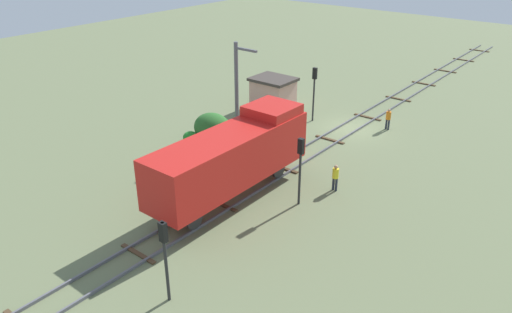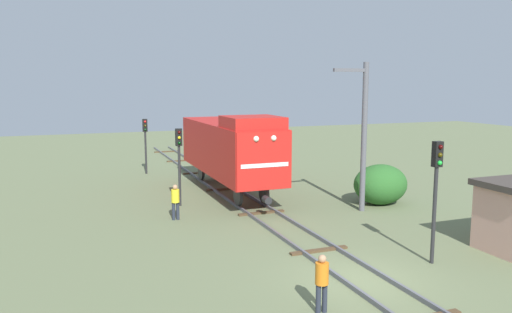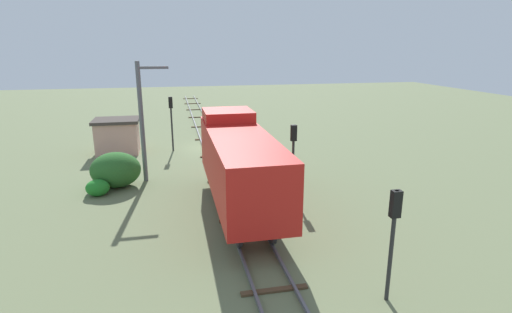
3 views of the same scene
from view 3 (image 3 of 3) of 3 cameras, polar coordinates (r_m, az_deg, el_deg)
name	(u,v)px [view 3 (image 3 of 3)]	position (r m, az deg, el deg)	size (l,w,h in m)	color
ground_plane	(212,147)	(34.06, -6.36, 1.30)	(108.46, 108.46, 0.00)	#66704C
railway_track	(212,147)	(34.05, -6.36, 1.42)	(2.40, 72.31, 0.16)	#595960
locomotive	(239,160)	(19.98, -2.44, -0.56)	(2.90, 11.60, 4.60)	red
traffic_signal_near	(171,114)	(32.87, -12.02, 6.00)	(0.32, 0.34, 4.42)	#262628
traffic_signal_mid	(293,147)	(22.45, 5.35, 1.40)	(0.32, 0.34, 4.10)	#262628
traffic_signal_far	(393,225)	(13.74, 19.04, -9.25)	(0.32, 0.34, 3.92)	#262628
worker_near_track	(236,131)	(35.69, -2.83, 3.67)	(0.38, 0.38, 1.70)	#262B38
worker_by_signal	(292,164)	(25.62, 5.19, -1.12)	(0.38, 0.38, 1.70)	#262B38
catenary_mast	(143,119)	(25.54, -15.90, 5.15)	(1.94, 0.28, 7.45)	#595960
relay_hut	(117,136)	(33.76, -19.18, 2.83)	(3.50, 2.90, 2.74)	#D19E8C
bush_near	(98,188)	(24.59, -21.68, -4.17)	(1.32, 1.08, 0.96)	#227B26
bush_mid	(116,170)	(25.56, -19.42, -1.82)	(2.96, 2.42, 2.15)	#295F26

